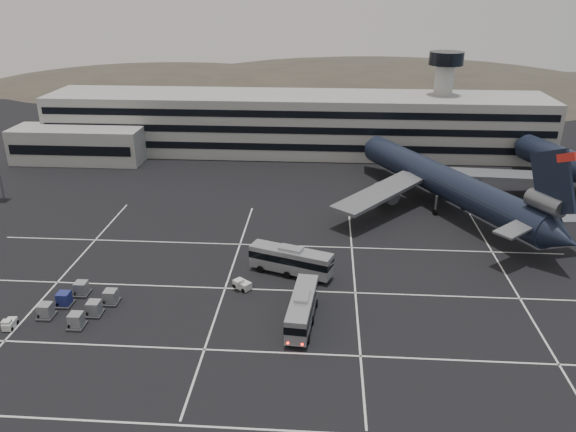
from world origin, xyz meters
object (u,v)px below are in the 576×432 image
Objects in this scene: bus_far at (291,260)px; uld_cluster at (79,304)px; trijet_main at (447,183)px; tug_a at (9,324)px; bus_near at (302,307)px.

bus_far is 1.20× the size of uld_cluster.
trijet_main is 38.02m from bus_far.
uld_cluster reaches higher than tug_a.
tug_a is at bearing 135.56° from bus_far.
trijet_main is at bearing 63.24° from bus_near.
uld_cluster is (-53.57, -38.20, -4.32)m from trijet_main.
bus_near is at bearing -150.01° from bus_far.
tug_a is (-35.77, -3.63, -1.65)m from bus_near.
bus_far reaches higher than tug_a.
trijet_main is 74.21m from tug_a.
tug_a is 8.28m from uld_cluster.
trijet_main is 4.53× the size of bus_near.
bus_far is at bearing 23.24° from uld_cluster.
trijet_main is at bearing 35.49° from uld_cluster.
bus_near reaches higher than tug_a.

